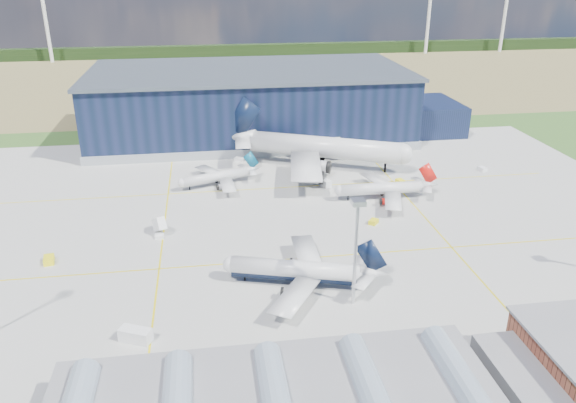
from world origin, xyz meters
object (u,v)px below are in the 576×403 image
Objects in this scene: hangar at (257,105)px; gse_van_b at (324,182)px; gse_tug_a at (49,260)px; gse_cart_a at (482,169)px; gse_tug_c at (401,182)px; airstair at (160,228)px; car_a at (340,362)px; airliner_regional at (216,172)px; gse_van_a at (136,335)px; airliner_widebody at (325,136)px; gse_cart_b at (240,159)px; airliner_red at (382,183)px; airliner_navy at (296,261)px; gse_tug_b at (374,222)px; light_mast_center at (356,236)px.

gse_van_b is at bearing -76.18° from hangar.
gse_cart_a is at bearing 8.73° from gse_tug_a.
gse_tug_c is at bearing -57.91° from hangar.
gse_van_b is at bearing 4.63° from airstair.
gse_van_b is 83.93m from car_a.
airliner_regional is at bearing 145.33° from gse_van_b.
gse_tug_a is 27.14m from airstair.
airliner_widebody is at bearing -7.31° from gse_van_a.
gse_cart_a is at bearing -74.61° from gse_cart_b.
gse_tug_a is (-58.13, -98.11, -10.85)m from hangar.
gse_cart_a is at bearing -19.75° from gse_van_b.
airliner_red reaches higher than airliner_regional.
airliner_navy is 95.56m from gse_cart_a.
gse_tug_a is at bearing -0.92° from airliner_navy.
airliner_widebody is 31.45m from gse_cart_b.
gse_tug_b is (-7.01, -16.21, -4.51)m from airliner_red.
airliner_red is 6.22× the size of gse_van_b.
gse_cart_b is at bearing 43.29° from gse_tug_a.
car_a is at bearing 68.59° from airliner_red.
hangar is at bearing 143.89° from gse_tug_b.
airliner_navy is 57.94m from gse_tug_a.
gse_tug_c is at bearing -17.00° from car_a.
airliner_widebody is 12.67× the size of airstair.
gse_tug_a is 80.81m from gse_tug_b.
gse_tug_a reaches higher than gse_cart_b.
gse_van_a is (22.72, -32.80, 0.52)m from gse_tug_a.
car_a is (18.42, -88.00, -3.94)m from airliner_regional.
gse_tug_c is 1.04× the size of gse_cart_b.
hangar is 4.04× the size of airliner_navy.
airstair is (-52.25, -43.55, -9.01)m from airliner_widebody.
airliner_widebody is at bearing 153.52° from gse_cart_a.
airliner_regional is at bearing 11.51° from gse_van_a.
airliner_red is 86.96m from gse_van_a.
airstair reaches higher than gse_cart_b.
light_mast_center reaches higher than gse_cart_a.
airliner_navy is 11.26× the size of gse_tug_c.
hangar reaches higher than gse_tug_a.
airliner_red is 6.08× the size of airstair.
gse_tug_a is (-65.32, 26.69, -14.66)m from light_mast_center.
airliner_widebody is at bearing -78.92° from gse_cart_b.
gse_tug_b is 58.12m from car_a.
car_a is (58.29, -44.69, -0.22)m from gse_tug_a.
gse_cart_a is at bearing -154.86° from airliner_red.
airliner_regional reaches higher than gse_tug_c.
airliner_red is at bearing -13.87° from car_a.
light_mast_center is 4.56× the size of gse_van_b.
hangar reaches higher than airliner_red.
gse_cart_a is 55.35m from gse_van_b.
airliner_navy is at bearing -40.87° from gse_van_a.
hangar is 2.22× the size of airliner_widebody.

